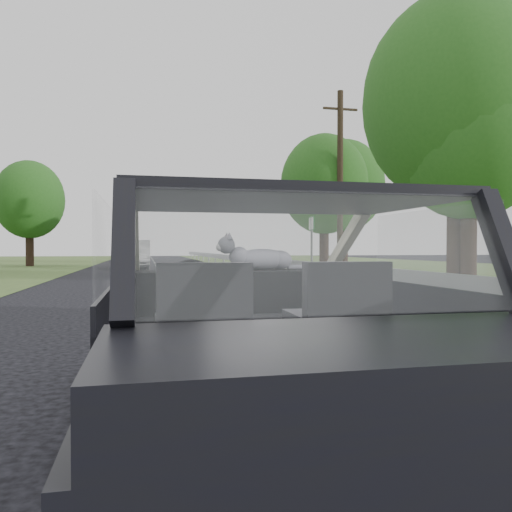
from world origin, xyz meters
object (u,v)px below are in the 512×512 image
cat (262,258)px  highway_sign (312,245)px  other_car (135,254)px  utility_pole (340,182)px  subject_car (262,319)px

cat → highway_sign: (6.57, 17.99, 0.20)m
cat → other_car: size_ratio=0.13×
other_car → highway_sign: (8.00, -6.88, 0.49)m
other_car → highway_sign: highway_sign is taller
highway_sign → utility_pole: 3.74m
highway_sign → utility_pole: (1.81, 1.08, 3.09)m
utility_pole → highway_sign: bearing=-149.3°
subject_car → utility_pole: 21.80m
cat → utility_pole: utility_pole is taller
other_car → utility_pole: bearing=-30.4°
subject_car → other_car: bearing=92.9°
subject_car → other_car: (-1.28, 25.53, 0.08)m
cat → highway_sign: highway_sign is taller
subject_car → other_car: other_car is taller
subject_car → cat: size_ratio=6.44×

